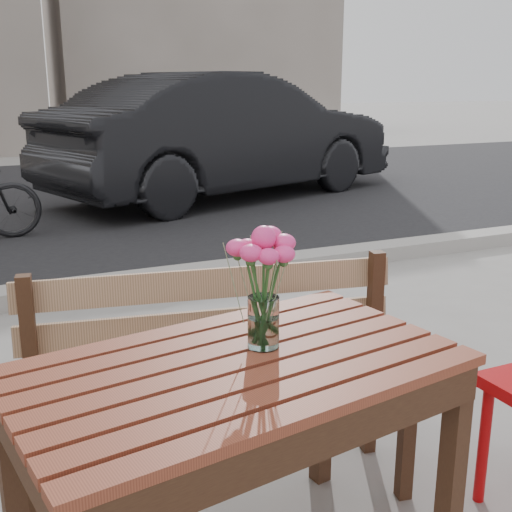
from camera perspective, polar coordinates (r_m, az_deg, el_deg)
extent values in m
cube|color=black|center=(8.51, -19.57, 4.51)|extent=(30.00, 8.00, 0.00)
cube|color=gray|center=(4.62, -15.02, -2.83)|extent=(30.00, 0.25, 0.12)
cube|color=gray|center=(17.38, -5.54, 20.22)|extent=(7.00, 3.00, 6.00)
cube|color=maroon|center=(1.73, -1.60, -9.80)|extent=(1.28, 0.87, 0.03)
cube|color=black|center=(2.04, 17.00, -18.08)|extent=(0.07, 0.07, 0.70)
cube|color=black|center=(1.99, -20.70, -19.42)|extent=(0.07, 0.07, 0.70)
cube|color=black|center=(2.40, 5.90, -12.15)|extent=(0.07, 0.07, 0.70)
cube|color=brown|center=(2.24, -2.99, -11.58)|extent=(1.42, 0.61, 0.03)
cube|color=brown|center=(2.34, -4.05, -4.29)|extent=(1.36, 0.27, 0.37)
cube|color=black|center=(2.20, -19.34, -19.50)|extent=(0.06, 0.06, 0.45)
cube|color=black|center=(2.40, 13.33, -15.80)|extent=(0.06, 0.06, 0.45)
cube|color=black|center=(2.38, -19.13, -11.40)|extent=(0.06, 0.06, 0.83)
cube|color=black|center=(2.57, 10.38, -8.73)|extent=(0.06, 0.06, 0.83)
cylinder|color=#A40608|center=(2.47, 19.58, -15.52)|extent=(0.04, 0.04, 0.45)
cylinder|color=white|center=(1.79, 0.66, -5.89)|extent=(0.09, 0.09, 0.15)
cylinder|color=#295C28|center=(1.77, 0.67, -3.67)|extent=(0.05, 0.05, 0.29)
imported|color=black|center=(8.38, -2.72, 10.61)|extent=(5.04, 3.07, 1.57)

